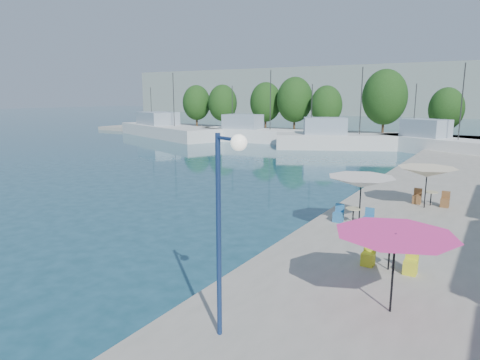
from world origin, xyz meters
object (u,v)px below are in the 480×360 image
Objects in this scene: trawler_01 at (166,130)px; umbrella_pink at (395,243)px; trawler_02 at (256,134)px; trawler_03 at (341,140)px; umbrella_white at (361,182)px; street_lamp at (226,201)px; trawler_04 at (440,145)px; umbrella_cream at (427,172)px.

umbrella_pink is (43.82, -40.61, 1.52)m from trawler_01.
trawler_03 is (12.94, -1.52, 0.00)m from trawler_02.
umbrella_white is 0.61× the size of street_lamp.
trawler_02 is 23.94m from trawler_04.
trawler_03 is at bearing 20.20° from trawler_01.
trawler_03 and trawler_04 have the same top height.
umbrella_cream is at bearing -89.62° from trawler_03.
trawler_02 is at bearing 140.08° from street_lamp.
trawler_04 is at bearing -5.66° from trawler_02.
umbrella_pink is at bearing -85.24° from umbrella_cream.
trawler_02 is 13.03m from trawler_03.
trawler_02 is 1.02× the size of trawler_03.
trawler_01 is 29.08m from trawler_03.
umbrella_white reaches higher than umbrella_cream.
trawler_02 is 51.23m from street_lamp.
umbrella_white is (24.59, -33.72, 1.52)m from trawler_02.
trawler_02 is (16.13, 0.70, 0.00)m from trawler_01.
trawler_01 is 1.45× the size of trawler_04.
umbrella_cream is 16.12m from street_lamp.
umbrella_pink is at bearing 70.21° from street_lamp.
trawler_04 is at bearing 112.19° from street_lamp.
trawler_01 is 1.39× the size of trawler_03.
umbrella_white is at bearing -63.06° from trawler_04.
trawler_02 is 5.68× the size of umbrella_white.
trawler_04 is 44.33m from street_lamp.
trawler_02 is at bearing 147.10° from trawler_03.
trawler_03 is at bearing -10.91° from trawler_02.
umbrella_cream is (42.78, -28.20, 1.44)m from trawler_01.
umbrella_white is (11.65, -32.20, 1.52)m from trawler_03.
trawler_03 reaches higher than umbrella_pink.
trawler_03 is at bearing 126.40° from street_lamp.
umbrella_pink is 1.07× the size of umbrella_white.
trawler_04 is at bearing 21.95° from trawler_01.
trawler_04 is 4.96× the size of umbrella_pink.
street_lamp reaches higher than umbrella_white.
trawler_01 is 4.67× the size of street_lamp.
trawler_04 is 40.91m from umbrella_pink.
trawler_01 is at bearing 137.18° from umbrella_pink.
trawler_02 is 5.75× the size of umbrella_cream.
trawler_01 is at bearing 152.18° from trawler_03.
trawler_01 is at bearing 154.02° from street_lamp.
trawler_03 is 30.66m from umbrella_cream.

